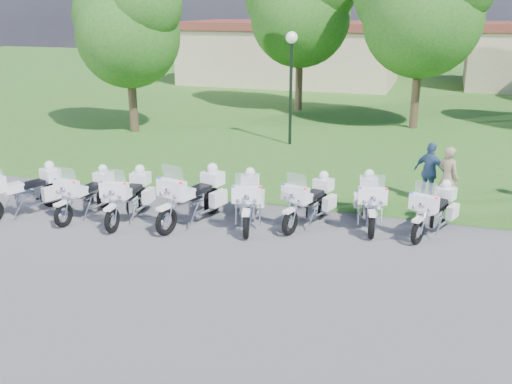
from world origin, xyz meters
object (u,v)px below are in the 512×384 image
(motorcycle_5, at_px, (310,200))
(bystander_a, at_px, (448,178))
(motorcycle_1, at_px, (87,193))
(lamp_post, at_px, (291,61))
(motorcycle_3, at_px, (194,196))
(motorcycle_2, at_px, (129,195))
(motorcycle_6, at_px, (370,200))
(motorcycle_0, at_px, (26,190))
(motorcycle_4, at_px, (249,199))
(motorcycle_7, at_px, (434,209))
(bystander_c, at_px, (430,172))

(motorcycle_5, bearing_deg, bystander_a, -127.68)
(motorcycle_1, xyz_separation_m, lamp_post, (2.95, 9.26, 2.61))
(motorcycle_3, bearing_deg, lamp_post, -75.20)
(motorcycle_2, distance_m, motorcycle_6, 6.05)
(motorcycle_0, bearing_deg, motorcycle_4, -146.24)
(motorcycle_1, distance_m, lamp_post, 10.07)
(motorcycle_7, height_order, bystander_a, bystander_a)
(motorcycle_2, height_order, bystander_c, bystander_c)
(motorcycle_0, height_order, bystander_c, bystander_c)
(motorcycle_2, distance_m, motorcycle_3, 1.68)
(motorcycle_3, bearing_deg, motorcycle_4, -150.70)
(motorcycle_7, bearing_deg, motorcycle_5, 26.90)
(motorcycle_7, bearing_deg, motorcycle_1, 30.61)
(motorcycle_3, height_order, lamp_post, lamp_post)
(motorcycle_1, bearing_deg, bystander_a, -151.72)
(motorcycle_4, bearing_deg, motorcycle_2, -3.16)
(motorcycle_2, xyz_separation_m, motorcycle_7, (7.39, 1.45, -0.04))
(motorcycle_0, distance_m, motorcycle_5, 7.36)
(motorcycle_4, distance_m, bystander_c, 5.30)
(motorcycle_6, bearing_deg, motorcycle_7, 166.01)
(motorcycle_0, xyz_separation_m, motorcycle_1, (1.58, 0.39, -0.04))
(motorcycle_0, distance_m, bystander_a, 11.11)
(motorcycle_5, height_order, lamp_post, lamp_post)
(motorcycle_3, height_order, motorcycle_6, motorcycle_3)
(motorcycle_5, height_order, bystander_a, bystander_a)
(bystander_c, bearing_deg, bystander_a, 164.48)
(motorcycle_7, bearing_deg, motorcycle_0, 31.17)
(motorcycle_0, height_order, motorcycle_1, motorcycle_0)
(motorcycle_5, bearing_deg, motorcycle_1, 29.20)
(motorcycle_0, distance_m, motorcycle_3, 4.48)
(motorcycle_2, distance_m, motorcycle_5, 4.57)
(motorcycle_1, bearing_deg, motorcycle_7, -163.05)
(motorcycle_1, height_order, motorcycle_2, motorcycle_2)
(motorcycle_6, distance_m, motorcycle_7, 1.54)
(bystander_c, bearing_deg, motorcycle_5, 74.81)
(motorcycle_1, distance_m, motorcycle_2, 1.18)
(motorcycle_4, relative_size, motorcycle_6, 1.01)
(motorcycle_4, bearing_deg, motorcycle_6, -178.02)
(motorcycle_1, xyz_separation_m, motorcycle_5, (5.60, 1.20, 0.01))
(motorcycle_1, bearing_deg, motorcycle_5, -161.13)
(lamp_post, bearing_deg, motorcycle_3, -90.80)
(motorcycle_0, height_order, motorcycle_5, motorcycle_0)
(motorcycle_0, height_order, motorcycle_3, motorcycle_3)
(motorcycle_1, relative_size, bystander_a, 1.28)
(motorcycle_0, height_order, bystander_a, bystander_a)
(motorcycle_0, height_order, motorcycle_4, motorcycle_0)
(motorcycle_1, relative_size, motorcycle_3, 0.90)
(motorcycle_1, xyz_separation_m, motorcycle_6, (7.03, 1.63, 0.01))
(motorcycle_0, xyz_separation_m, bystander_c, (9.94, 4.35, 0.17))
(motorcycle_1, bearing_deg, motorcycle_6, -160.22)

